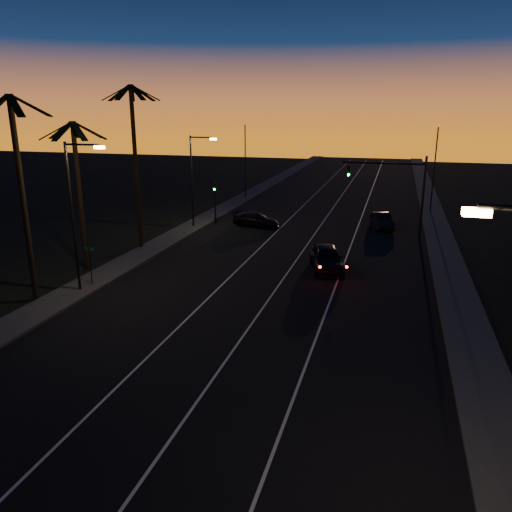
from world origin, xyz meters
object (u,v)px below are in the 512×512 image
(right_car, at_px, (382,221))
(cross_car, at_px, (256,220))
(signal_mast, at_px, (396,181))
(lead_car, at_px, (327,258))

(right_car, distance_m, cross_car, 11.85)
(signal_mast, bearing_deg, right_car, 110.78)
(signal_mast, relative_size, right_car, 1.58)
(right_car, xyz_separation_m, cross_car, (-11.56, -2.63, -0.04))
(signal_mast, xyz_separation_m, lead_car, (-4.20, -11.54, -3.92))
(signal_mast, height_order, right_car, signal_mast)
(signal_mast, xyz_separation_m, right_car, (-0.98, 2.58, -4.07))
(right_car, height_order, cross_car, right_car)
(right_car, bearing_deg, lead_car, -102.83)
(lead_car, bearing_deg, cross_car, 125.98)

